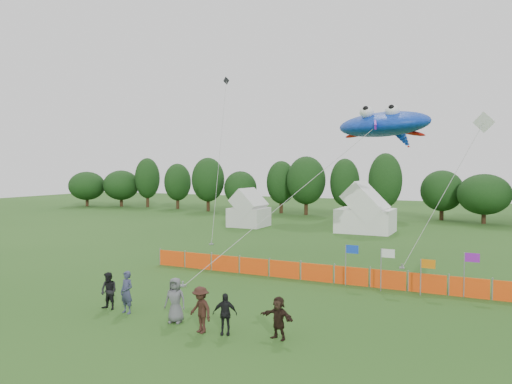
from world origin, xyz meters
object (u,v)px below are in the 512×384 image
at_px(spectator_b, 109,291).
at_px(spectator_e, 175,300).
at_px(tent_right, 366,213).
at_px(spectator_c, 201,310).
at_px(barrier_fence, 317,273).
at_px(spectator_a, 127,292).
at_px(spectator_d, 225,314).
at_px(tent_left, 249,211).
at_px(stingray_kite, 386,125).
at_px(spectator_f, 278,318).

xyz_separation_m(spectator_b, spectator_e, (3.82, -0.21, 0.09)).
xyz_separation_m(tent_right, spectator_c, (1.34, -32.43, -1.01)).
bearing_deg(barrier_fence, spectator_e, -106.57).
xyz_separation_m(spectator_a, spectator_d, (5.32, -0.52, -0.13)).
relative_size(tent_left, spectator_c, 2.05).
relative_size(barrier_fence, spectator_e, 11.58).
height_order(spectator_a, spectator_b, spectator_a).
distance_m(barrier_fence, stingray_kite, 13.13).
bearing_deg(stingray_kite, tent_right, 109.22).
bearing_deg(barrier_fence, stingray_kite, 78.82).
relative_size(tent_right, spectator_a, 2.87).
distance_m(spectator_a, spectator_f, 7.40).
distance_m(barrier_fence, spectator_c, 10.41).
distance_m(spectator_c, spectator_e, 1.77).
height_order(spectator_b, spectator_e, spectator_e).
bearing_deg(stingray_kite, barrier_fence, -101.18).
relative_size(tent_left, barrier_fence, 0.17).
relative_size(tent_left, spectator_e, 1.99).
xyz_separation_m(spectator_a, stingray_kite, (7.45, 18.97, 8.53)).
height_order(spectator_a, stingray_kite, stingray_kite).
bearing_deg(barrier_fence, spectator_c, -96.78).
height_order(spectator_a, spectator_c, spectator_a).
bearing_deg(stingray_kite, spectator_f, -90.13).
height_order(tent_left, spectator_c, tent_left).
bearing_deg(spectator_c, stingray_kite, 101.90).
bearing_deg(spectator_a, spectator_e, 5.51).
bearing_deg(tent_left, tent_right, 3.62).
xyz_separation_m(barrier_fence, spectator_b, (-6.71, -9.48, 0.35)).
bearing_deg(tent_right, spectator_f, -82.14).
bearing_deg(spectator_f, spectator_d, -153.76).
height_order(tent_right, spectator_c, tent_right).
relative_size(tent_left, tent_right, 0.69).
xyz_separation_m(spectator_b, spectator_d, (6.44, -0.61, -0.04)).
bearing_deg(spectator_a, tent_left, 115.28).
xyz_separation_m(spectator_d, spectator_e, (-2.61, 0.40, 0.13)).
bearing_deg(barrier_fence, spectator_a, -120.29).
xyz_separation_m(barrier_fence, spectator_a, (-5.59, -9.57, 0.45)).
xyz_separation_m(spectator_a, spectator_e, (2.71, -0.12, 0.00)).
bearing_deg(spectator_b, spectator_c, -7.94).
bearing_deg(spectator_c, spectator_b, -168.03).
xyz_separation_m(spectator_c, stingray_kite, (3.09, 19.73, 8.56)).
distance_m(spectator_d, stingray_kite, 21.44).
bearing_deg(spectator_b, tent_right, 83.42).
distance_m(spectator_c, spectator_f, 3.12).
height_order(spectator_b, spectator_c, spectator_c).
bearing_deg(tent_right, spectator_d, -85.91).
bearing_deg(spectator_f, spectator_b, -166.87).
bearing_deg(barrier_fence, spectator_d, -91.52).
bearing_deg(stingray_kite, spectator_d, -96.23).
bearing_deg(barrier_fence, tent_left, 125.34).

